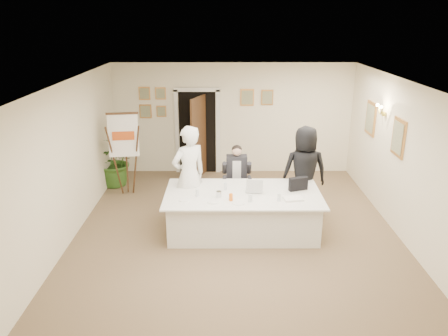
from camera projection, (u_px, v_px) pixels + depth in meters
name	position (u px, v px, depth m)	size (l,w,h in m)	color
floor	(236.00, 233.00, 8.20)	(7.00, 7.00, 0.00)	brown
ceiling	(238.00, 83.00, 7.28)	(6.00, 7.00, 0.02)	white
wall_back	(233.00, 119.00, 11.05)	(6.00, 0.10, 2.80)	#EDE7C8
wall_front	(247.00, 271.00, 4.43)	(6.00, 0.10, 2.80)	#EDE7C8
wall_left	(68.00, 163.00, 7.74)	(0.10, 7.00, 2.80)	#EDE7C8
wall_right	(406.00, 163.00, 7.74)	(0.10, 7.00, 2.80)	#EDE7C8
doorway	(198.00, 134.00, 10.99)	(1.14, 0.86, 2.20)	black
pictures_back_wall	(201.00, 101.00, 10.87)	(3.40, 0.06, 0.80)	#CB8C45
pictures_right_wall	(383.00, 127.00, 8.76)	(0.06, 2.20, 0.80)	#CB8C45
wall_sconce	(382.00, 110.00, 8.65)	(0.20, 0.30, 0.24)	gold
conference_table	(243.00, 212.00, 8.16)	(2.87, 1.53, 0.78)	silver
seated_man	(237.00, 176.00, 9.15)	(0.59, 0.62, 1.37)	black
flip_chart	(125.00, 158.00, 9.72)	(0.67, 0.46, 1.87)	#3A2212
standing_man	(189.00, 175.00, 8.35)	(0.71, 0.47, 1.95)	white
standing_woman	(304.00, 171.00, 8.75)	(0.90, 0.58, 1.84)	black
potted_palm	(116.00, 160.00, 10.35)	(1.12, 0.97, 1.24)	#305B1E
laptop	(254.00, 184.00, 8.08)	(0.31, 0.34, 0.28)	#B7BABC
laptop_bag	(298.00, 184.00, 8.14)	(0.36, 0.10, 0.25)	black
paper_stack	(293.00, 199.00, 7.75)	(0.33, 0.23, 0.03)	white
plate_left	(184.00, 200.00, 7.72)	(0.20, 0.20, 0.01)	white
plate_mid	(213.00, 202.00, 7.64)	(0.21, 0.21, 0.01)	white
plate_near	(238.00, 203.00, 7.59)	(0.21, 0.21, 0.01)	white
glass_a	(197.00, 193.00, 7.87)	(0.06, 0.06, 0.14)	silver
glass_b	(250.00, 198.00, 7.63)	(0.07, 0.07, 0.14)	silver
glass_c	(279.00, 197.00, 7.67)	(0.06, 0.06, 0.14)	silver
glass_d	(225.00, 186.00, 8.17)	(0.06, 0.06, 0.14)	silver
oj_glass	(231.00, 197.00, 7.68)	(0.07, 0.07, 0.13)	orange
steel_jug	(219.00, 194.00, 7.84)	(0.10, 0.10, 0.11)	silver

